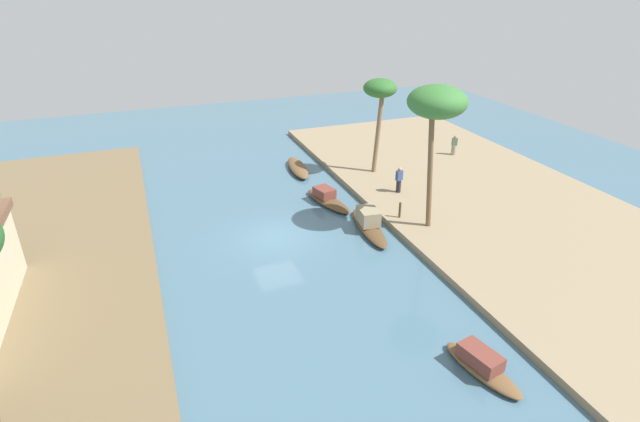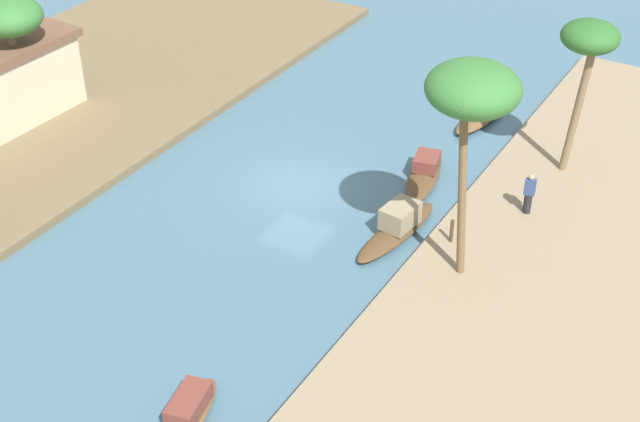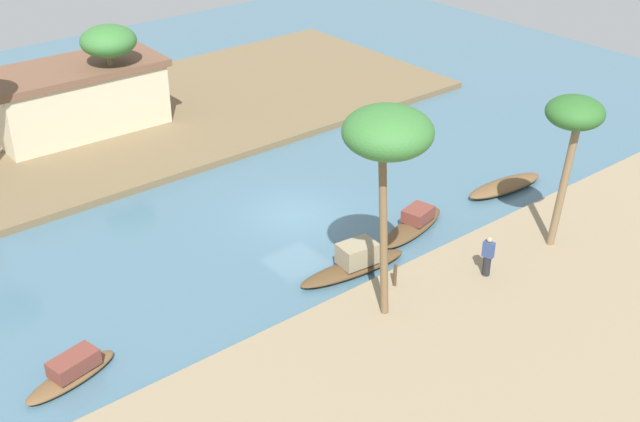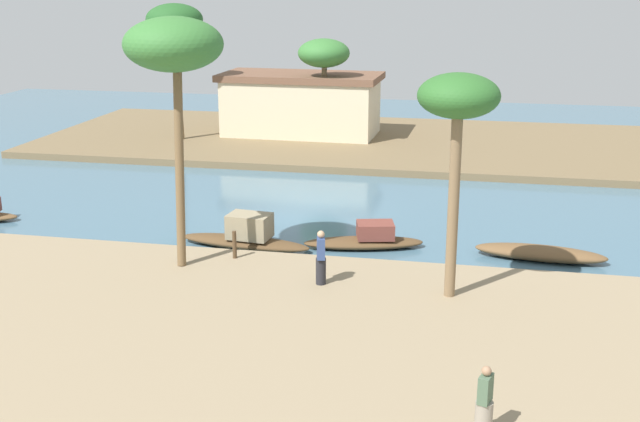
% 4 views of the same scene
% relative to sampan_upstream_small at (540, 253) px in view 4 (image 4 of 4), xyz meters
% --- Properties ---
extents(river_water, '(65.14, 65.14, 0.00)m').
position_rel_sampan_upstream_small_xyz_m(river_water, '(-9.42, 4.43, -0.25)').
color(river_water, '#476B7F').
rests_on(river_water, ground).
extents(riverbank_left, '(36.83, 15.28, 0.37)m').
position_rel_sampan_upstream_small_xyz_m(riverbank_left, '(-9.42, -9.72, -0.06)').
color(riverbank_left, '#937F60').
rests_on(riverbank_left, ground).
extents(riverbank_right, '(36.83, 15.28, 0.37)m').
position_rel_sampan_upstream_small_xyz_m(riverbank_right, '(-9.42, 18.58, -0.06)').
color(riverbank_right, brown).
rests_on(riverbank_right, ground).
extents(sampan_upstream_small, '(4.61, 1.65, 0.50)m').
position_rel_sampan_upstream_small_xyz_m(sampan_upstream_small, '(0.00, 0.00, 0.00)').
color(sampan_upstream_small, brown).
rests_on(sampan_upstream_small, river_water).
extents(sampan_downstream_large, '(5.07, 1.68, 1.29)m').
position_rel_sampan_upstream_small_xyz_m(sampan_downstream_large, '(-10.42, -0.83, 0.20)').
color(sampan_downstream_large, brown).
rests_on(sampan_downstream_large, river_water).
extents(sampan_near_left_bank, '(4.52, 2.18, 0.95)m').
position_rel_sampan_upstream_small_xyz_m(sampan_near_left_bank, '(-6.14, 0.06, 0.08)').
color(sampan_near_left_bank, brown).
rests_on(sampan_near_left_bank, river_water).
extents(person_on_near_bank, '(0.47, 0.47, 1.56)m').
position_rel_sampan_upstream_small_xyz_m(person_on_near_bank, '(-1.88, -12.35, 0.77)').
color(person_on_near_bank, gray).
rests_on(person_on_near_bank, riverbank_left).
extents(person_by_mooring, '(0.38, 0.49, 1.73)m').
position_rel_sampan_upstream_small_xyz_m(person_by_mooring, '(-6.87, -4.68, 0.94)').
color(person_by_mooring, '#232328').
rests_on(person_by_mooring, riverbank_left).
extents(mooring_post, '(0.14, 0.14, 0.95)m').
position_rel_sampan_upstream_small_xyz_m(mooring_post, '(-10.20, -2.94, 0.59)').
color(mooring_post, '#4C3823').
rests_on(mooring_post, riverbank_left).
extents(palm_tree_left_near, '(3.10, 3.10, 8.01)m').
position_rel_sampan_upstream_small_xyz_m(palm_tree_left_near, '(-11.71, -3.74, 7.15)').
color(palm_tree_left_near, brown).
rests_on(palm_tree_left_near, riverbank_left).
extents(palm_tree_left_far, '(2.30, 2.30, 6.64)m').
position_rel_sampan_upstream_small_xyz_m(palm_tree_left_far, '(-2.93, -5.02, 5.87)').
color(palm_tree_left_far, '#7F6647').
rests_on(palm_tree_left_far, riverbank_left).
extents(palm_tree_right_tall, '(2.97, 2.97, 5.80)m').
position_rel_sampan_upstream_small_xyz_m(palm_tree_right_tall, '(-11.31, 17.94, 5.02)').
color(palm_tree_right_tall, '#7F6647').
rests_on(palm_tree_right_tall, riverbank_right).
extents(palm_tree_right_short, '(3.19, 3.19, 7.75)m').
position_rel_sampan_upstream_small_xyz_m(palm_tree_right_short, '(-19.52, 16.15, 6.84)').
color(palm_tree_right_short, brown).
rests_on(palm_tree_right_short, riverbank_right).
extents(riverside_building, '(9.56, 4.83, 3.64)m').
position_rel_sampan_upstream_small_xyz_m(riverside_building, '(-12.95, 19.21, 1.96)').
color(riverside_building, beige).
rests_on(riverside_building, riverbank_right).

